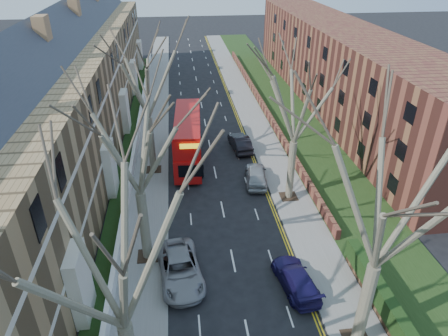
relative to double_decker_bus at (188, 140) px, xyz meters
name	(u,v)px	position (x,y,z in m)	size (l,w,h in m)	color
pavement_left	(154,124)	(-3.69, 9.18, -2.13)	(3.00, 102.00, 0.12)	slate
pavement_right	(254,120)	(8.31, 9.18, -2.13)	(3.00, 102.00, 0.12)	slate
terrace_left	(62,108)	(-11.34, 1.18, 3.34)	(9.70, 78.00, 13.60)	#91724A
flats_right	(339,67)	(19.77, 13.18, 2.79)	(13.97, 54.00, 10.00)	brown
front_wall_left	(135,152)	(-5.34, 1.18, -1.57)	(0.30, 78.00, 1.00)	white
grass_verge_right	(291,117)	(12.81, 9.18, -2.04)	(6.00, 102.00, 0.06)	#1B3212
tree_left_mid	(110,244)	(-3.39, -23.82, 7.37)	(10.50, 10.50, 14.71)	brown
tree_left_far	(133,134)	(-3.39, -13.82, 7.05)	(10.15, 10.15, 14.22)	brown
tree_left_dist	(144,70)	(-3.39, -1.82, 7.37)	(10.50, 10.50, 14.71)	brown
tree_right_mid	(393,192)	(8.01, -21.82, 7.37)	(10.50, 10.50, 14.71)	brown
tree_right_far	(298,92)	(8.01, -7.82, 7.05)	(10.15, 10.15, 14.22)	brown
double_decker_bus	(188,140)	(0.00, 0.00, 0.00)	(3.14, 10.74, 4.45)	#A80D0C
car_left_far	(180,269)	(-1.24, -16.01, -1.41)	(2.57, 5.57, 1.55)	gray
car_right_near	(296,279)	(5.82, -17.60, -1.52)	(1.88, 4.62, 1.34)	#1C164D
car_right_mid	(256,175)	(5.74, -5.06, -1.41)	(1.85, 4.59, 1.56)	gray
car_right_far	(240,143)	(5.36, 1.66, -1.42)	(1.63, 4.68, 1.54)	black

